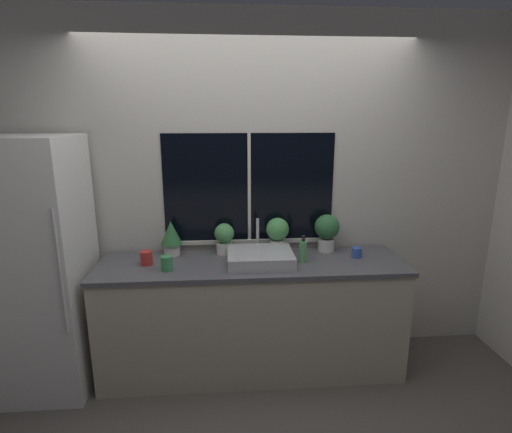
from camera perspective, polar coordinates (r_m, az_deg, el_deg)
name	(u,v)px	position (r m, az deg, el deg)	size (l,w,h in m)	color
ground_plane	(255,391)	(3.15, -0.12, -23.68)	(14.00, 14.00, 0.00)	#4C4742
wall_back	(249,191)	(3.18, -1.01, 3.60)	(8.00, 0.09, 2.70)	#BCB7AD
wall_left	(28,178)	(4.45, -29.84, 4.77)	(0.06, 7.00, 2.70)	#BCB7AD
wall_right	(444,173)	(4.62, 25.21, 5.59)	(0.06, 7.00, 2.70)	#BCB7AD
counter	(252,317)	(3.15, -0.54, -14.10)	(2.27, 0.59, 0.88)	#B2A893
refrigerator	(39,268)	(3.19, -28.58, -6.43)	(0.63, 0.67, 1.81)	silver
sink	(260,257)	(2.94, 0.58, -5.82)	(0.48, 0.44, 0.28)	#ADADB2
potted_plant_far_left	(171,236)	(3.14, -12.01, -2.80)	(0.16, 0.16, 0.27)	silver
potted_plant_center_left	(224,237)	(3.12, -4.55, -3.00)	(0.15, 0.15, 0.24)	silver
potted_plant_center_right	(277,233)	(3.14, 3.09, -2.33)	(0.18, 0.18, 0.28)	silver
potted_plant_far_right	(327,230)	(3.21, 10.09, -1.92)	(0.20, 0.20, 0.30)	silver
soap_bottle	(303,251)	(2.97, 6.74, -4.90)	(0.06, 0.06, 0.20)	#519E5B
mug_red	(146,258)	(3.02, -15.39, -5.73)	(0.09, 0.09, 0.10)	#B72D28
mug_blue	(357,252)	(3.15, 14.20, -5.00)	(0.07, 0.07, 0.08)	#3351AD
mug_green	(167,263)	(2.87, -12.64, -6.54)	(0.08, 0.08, 0.10)	#38844C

